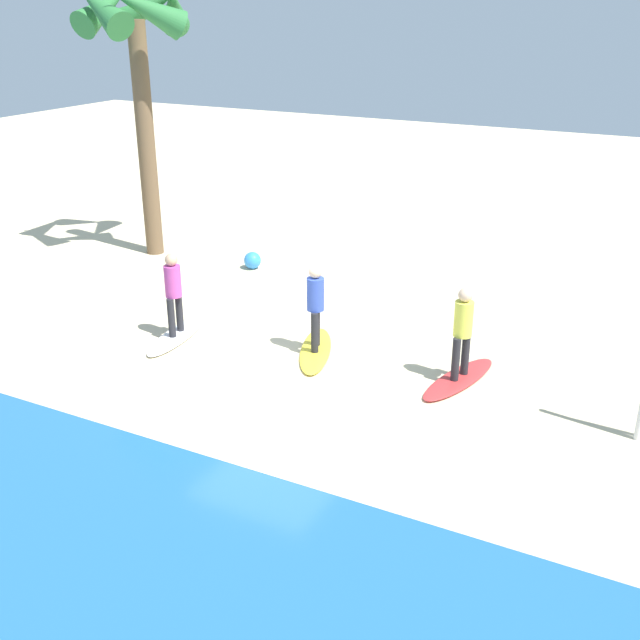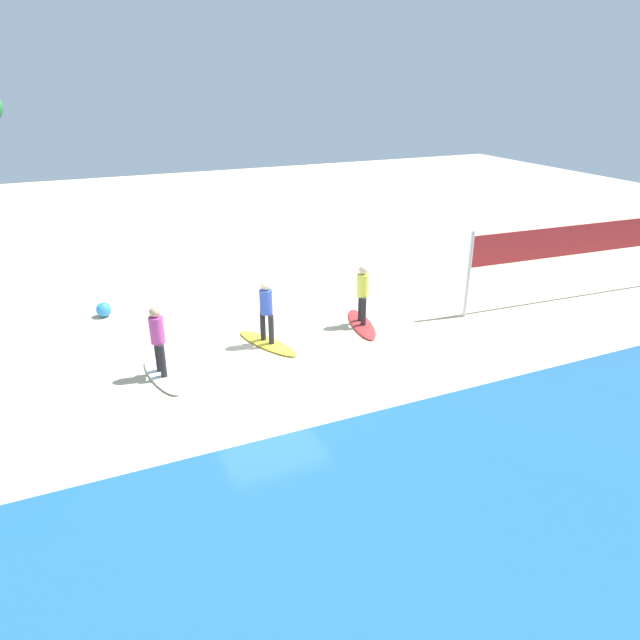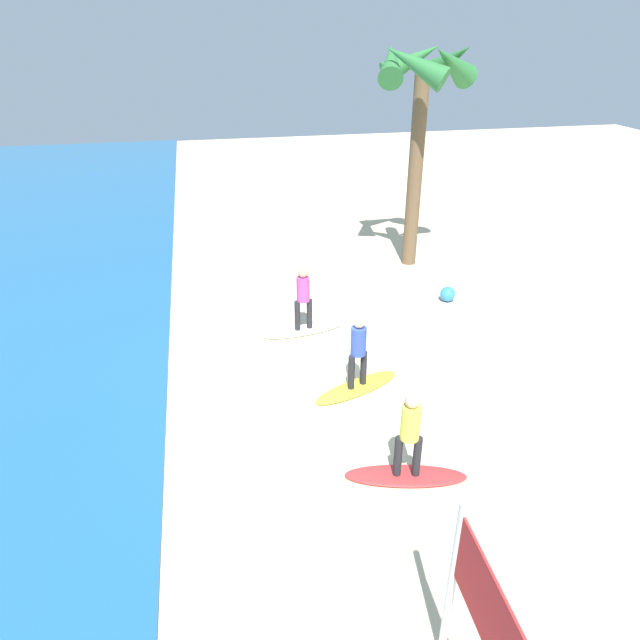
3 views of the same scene
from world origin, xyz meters
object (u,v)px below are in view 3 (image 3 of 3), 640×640
at_px(surfboard_yellow, 357,387).
at_px(surfer_white, 303,294).
at_px(surfboard_red, 406,476).
at_px(surfboard_white, 304,330).
at_px(palm_tree, 422,86).
at_px(surfer_yellow, 358,347).
at_px(beach_ball, 448,294).
at_px(surfer_red, 410,430).

height_order(surfboard_yellow, surfer_white, surfer_white).
relative_size(surfboard_red, surfboard_yellow, 1.00).
height_order(surfboard_white, palm_tree, palm_tree).
height_order(surfer_yellow, surfboard_white, surfer_yellow).
bearing_deg(surfer_yellow, surfer_white, 12.99).
xyz_separation_m(surfboard_yellow, surfer_white, (2.76, 0.64, 0.99)).
relative_size(surfboard_red, beach_ball, 4.95).
bearing_deg(surfer_red, surfer_white, 7.63).
xyz_separation_m(surfboard_yellow, surfer_yellow, (0.00, 0.00, 0.99)).
xyz_separation_m(palm_tree, beach_ball, (-2.97, -0.07, -5.15)).
relative_size(surfer_yellow, surfboard_white, 0.78).
distance_m(surfboard_red, palm_tree, 11.36).
distance_m(surfboard_yellow, beach_ball, 5.18).
bearing_deg(palm_tree, surfer_white, 132.77).
height_order(surfer_red, palm_tree, palm_tree).
height_order(surfboard_red, palm_tree, palm_tree).
distance_m(surfer_white, beach_ball, 4.45).
bearing_deg(surfboard_yellow, surfboard_red, 69.93).
bearing_deg(surfer_white, surfboard_white, 0.00).
distance_m(surfboard_yellow, palm_tree, 9.23).
bearing_deg(surfer_red, surfboard_yellow, 2.16).
xyz_separation_m(surfer_white, palm_tree, (3.89, -4.21, 4.32)).
bearing_deg(surfer_white, palm_tree, -47.23).
xyz_separation_m(surfer_yellow, surfboard_white, (2.76, 0.64, -0.99)).
bearing_deg(surfboard_white, surfer_white, -0.00).
bearing_deg(surfer_white, beach_ball, -77.87).
distance_m(surfboard_yellow, surfer_white, 3.00).
distance_m(surfer_red, surfboard_white, 5.66).
relative_size(palm_tree, beach_ball, 15.77).
relative_size(surfboard_red, surfer_yellow, 1.28).
height_order(surfboard_yellow, surfer_yellow, surfer_yellow).
xyz_separation_m(surfer_yellow, beach_ball, (3.67, -3.64, -0.82)).
xyz_separation_m(surfboard_red, beach_ball, (6.45, -3.54, 0.17)).
xyz_separation_m(surfer_red, surfboard_white, (5.53, 0.74, -0.99)).
distance_m(surfboard_white, surfer_white, 0.99).
distance_m(surfboard_red, surfboard_yellow, 2.77).
bearing_deg(beach_ball, palm_tree, 1.31).
relative_size(surfboard_white, palm_tree, 0.31).
xyz_separation_m(surfboard_red, surfer_yellow, (2.77, 0.10, 0.99)).
distance_m(surfboard_white, palm_tree, 7.82).
height_order(surfboard_red, surfboard_white, same).
relative_size(surfboard_yellow, beach_ball, 4.95).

